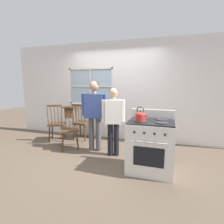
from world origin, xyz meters
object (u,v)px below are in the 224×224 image
(stove, at_px, (151,146))
(handbag, at_px, (69,113))
(chair_near_wall, at_px, (57,124))
(person_elderly_left, at_px, (94,109))
(kettle, at_px, (140,116))
(chair_center_cluster, at_px, (82,123))
(person_teen_center, at_px, (113,117))
(chair_by_window, at_px, (70,129))
(potted_plant, at_px, (99,101))

(stove, bearing_deg, handbag, 159.92)
(chair_near_wall, xyz_separation_m, person_elderly_left, (1.30, -0.36, 0.53))
(stove, distance_m, kettle, 0.59)
(chair_center_cluster, bearing_deg, person_teen_center, 149.47)
(chair_by_window, bearing_deg, kettle, -53.34)
(chair_center_cluster, height_order, person_teen_center, person_teen_center)
(stove, relative_size, kettle, 4.39)
(chair_near_wall, xyz_separation_m, chair_center_cluster, (0.61, 0.32, 0.00))
(kettle, height_order, handbag, kettle)
(person_teen_center, bearing_deg, person_elderly_left, 147.07)
(chair_center_cluster, bearing_deg, chair_by_window, 97.36)
(kettle, height_order, potted_plant, potted_plant)
(chair_near_wall, bearing_deg, person_teen_center, 142.00)
(potted_plant, distance_m, handbag, 0.98)
(chair_by_window, xyz_separation_m, person_teen_center, (1.15, -0.11, 0.41))
(person_elderly_left, height_order, potted_plant, person_elderly_left)
(kettle, bearing_deg, handbag, 154.97)
(kettle, relative_size, potted_plant, 0.72)
(chair_near_wall, height_order, stove, stove)
(kettle, relative_size, handbag, 0.80)
(handbag, bearing_deg, potted_plant, 59.59)
(stove, bearing_deg, chair_near_wall, 159.83)
(chair_by_window, relative_size, potted_plant, 2.96)
(kettle, bearing_deg, chair_by_window, 158.72)
(chair_by_window, xyz_separation_m, person_elderly_left, (0.65, 0.04, 0.53))
(potted_plant, xyz_separation_m, handbag, (-0.48, -0.82, -0.23))
(chair_center_cluster, bearing_deg, potted_plant, -138.44)
(potted_plant, bearing_deg, person_elderly_left, -73.23)
(chair_near_wall, bearing_deg, kettle, 133.59)
(person_teen_center, distance_m, stove, 1.04)
(chair_by_window, xyz_separation_m, kettle, (1.81, -0.71, 0.56))
(chair_center_cluster, distance_m, person_elderly_left, 1.10)
(kettle, bearing_deg, potted_plant, 130.21)
(chair_center_cluster, distance_m, potted_plant, 0.79)
(person_elderly_left, xyz_separation_m, stove, (1.34, -0.61, -0.52))
(chair_center_cluster, height_order, stove, stove)
(person_teen_center, bearing_deg, stove, -45.25)
(chair_by_window, xyz_separation_m, handbag, (-0.12, 0.20, 0.38))
(potted_plant, relative_size, handbag, 1.12)
(chair_center_cluster, distance_m, kettle, 2.40)
(chair_by_window, height_order, person_elderly_left, person_elderly_left)
(chair_center_cluster, relative_size, person_teen_center, 0.69)
(chair_by_window, distance_m, stove, 2.07)
(person_teen_center, height_order, potted_plant, person_teen_center)
(chair_by_window, height_order, stove, stove)
(chair_near_wall, bearing_deg, person_elderly_left, 142.36)
(chair_by_window, distance_m, person_elderly_left, 0.84)
(stove, distance_m, potted_plant, 2.36)
(chair_by_window, relative_size, kettle, 4.11)
(chair_by_window, relative_size, stove, 0.94)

